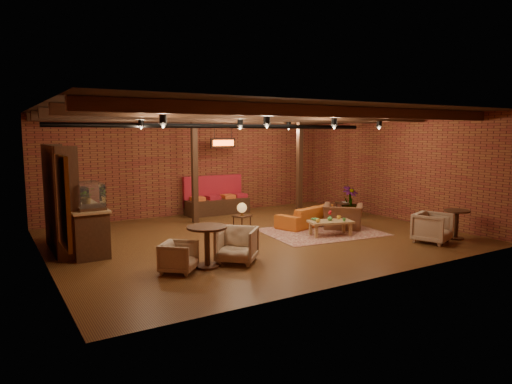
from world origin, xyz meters
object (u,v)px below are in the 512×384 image
armchair_far (432,226)px  plant_tall (350,171)px  sofa (307,216)px  round_table_right (457,220)px  coffee_table (330,222)px  armchair_a (179,256)px  armchair_right (343,212)px  round_table_left (207,240)px  side_table_lamp (242,210)px  side_table_book (344,204)px  armchair_b (237,243)px

armchair_far → plant_tall: 3.78m
sofa → armchair_far: size_ratio=2.49×
round_table_right → armchair_far: 0.84m
coffee_table → armchair_a: armchair_a is taller
armchair_right → plant_tall: (1.37, 1.23, 1.01)m
sofa → round_table_left: round_table_left is taller
sofa → side_table_lamp: (-2.10, 0.09, 0.34)m
sofa → side_table_book: sofa is taller
side_table_lamp → round_table_right: size_ratio=1.11×
armchair_right → coffee_table: bearing=72.8°
armchair_a → sofa: bearing=-22.9°
side_table_lamp → armchair_far: (3.49, -3.29, -0.23)m
coffee_table → armchair_far: armchair_far is taller
armchair_b → armchair_far: 5.01m
armchair_right → side_table_book: 1.89m
sofa → armchair_right: armchair_right is taller
coffee_table → armchair_far: bearing=-48.7°
sofa → plant_tall: size_ratio=0.68×
armchair_b → round_table_right: armchair_b is taller
coffee_table → armchair_b: (-3.27, -0.92, 0.05)m
round_table_left → armchair_b: size_ratio=1.04×
armchair_a → side_table_book: (6.69, 2.80, 0.10)m
round_table_left → side_table_book: bearing=24.6°
armchair_a → plant_tall: plant_tall is taller
side_table_lamp → armchair_a: size_ratio=1.27×
sofa → side_table_book: 1.96m
side_table_lamp → armchair_a: side_table_lamp is taller
side_table_lamp → armchair_right: 2.87m
coffee_table → armchair_far: (1.65, -1.88, 0.05)m
side_table_lamp → round_table_right: side_table_lamp is taller
side_table_lamp → side_table_book: bearing=6.5°
round_table_left → armchair_b: bearing=0.9°
sofa → round_table_right: round_table_right is taller
sofa → side_table_lamp: 2.13m
side_table_book → plant_tall: size_ratio=0.17×
plant_tall → armchair_a: bearing=-158.8°
coffee_table → armchair_a: 4.65m
sofa → round_table_right: 3.96m
plant_tall → armchair_right: bearing=-138.2°
coffee_table → round_table_right: bearing=-38.1°
armchair_right → side_table_book: bearing=-88.0°
coffee_table → plant_tall: plant_tall is taller
coffee_table → armchair_a: bearing=-168.4°
coffee_table → round_table_left: (-3.95, -0.93, 0.22)m
side_table_lamp → plant_tall: bearing=4.0°
round_table_left → armchair_right: (4.82, 1.40, -0.10)m
armchair_right → side_table_book: (1.27, 1.39, -0.04)m
round_table_right → plant_tall: 3.78m
sofa → round_table_right: bearing=108.6°
sofa → side_table_book: size_ratio=4.03×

